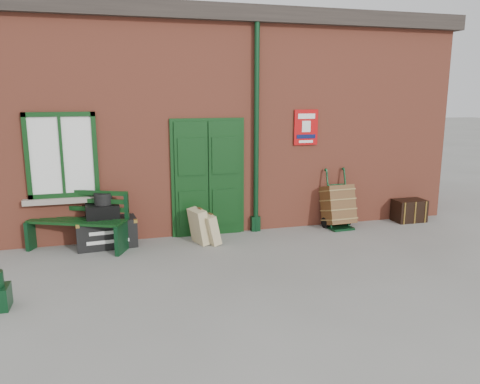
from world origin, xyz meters
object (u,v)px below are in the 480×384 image
object	(u,v)px
bench	(79,219)
porter_trolley	(338,206)
dark_trunk	(409,210)
houdini_trunk	(107,232)

from	to	relation	value
bench	porter_trolley	xyz separation A→B (m)	(5.03, -0.03, -0.07)
porter_trolley	dark_trunk	xyz separation A→B (m)	(1.71, 0.02, -0.22)
bench	houdini_trunk	bearing A→B (deg)	23.58
porter_trolley	bench	bearing A→B (deg)	176.50
houdini_trunk	porter_trolley	distance (m)	4.59
bench	porter_trolley	world-z (taller)	porter_trolley
porter_trolley	dark_trunk	world-z (taller)	porter_trolley
houdini_trunk	dark_trunk	xyz separation A→B (m)	(6.30, 0.00, -0.02)
bench	porter_trolley	distance (m)	5.04
dark_trunk	houdini_trunk	bearing A→B (deg)	-179.20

